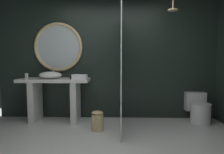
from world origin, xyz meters
TOP-DOWN VIEW (x-y plane):
  - back_wall_panel at (0.00, 1.90)m, footprint 4.80×0.10m
  - vanity_counter at (-1.07, 1.55)m, footprint 1.40×0.57m
  - vessel_sink at (-1.15, 1.51)m, footprint 0.45×0.37m
  - tumbler_cup at (-1.64, 1.50)m, footprint 0.07×0.07m
  - tissue_box at (-0.69, 1.52)m, footprint 0.12×0.12m
  - round_wall_mirror at (-1.07, 1.81)m, footprint 1.05×0.07m
  - shower_glass_panel at (0.25, 1.17)m, footprint 0.02×1.36m
  - rain_shower_head at (1.21, 1.32)m, footprint 0.19×0.19m
  - toilet at (1.85, 1.57)m, footprint 0.41×0.61m
  - waste_bin at (-0.16, 1.03)m, footprint 0.21×0.21m
  - folded_hand_towel at (-0.53, 1.36)m, footprint 0.30×0.18m

SIDE VIEW (x-z plane):
  - waste_bin at x=-0.16m, z-range 0.00..0.36m
  - toilet at x=1.85m, z-range -0.02..0.56m
  - vanity_counter at x=-1.07m, z-range 0.12..1.01m
  - tissue_box at x=-0.69m, z-range 0.89..0.96m
  - folded_hand_towel at x=-0.53m, z-range 0.89..0.98m
  - tumbler_cup at x=-1.64m, z-range 0.89..1.00m
  - vessel_sink at x=-1.15m, z-range 0.85..1.07m
  - shower_glass_panel at x=0.25m, z-range 0.00..2.11m
  - back_wall_panel at x=0.00m, z-range 0.00..2.60m
  - round_wall_mirror at x=-1.07m, z-range 1.02..2.07m
  - rain_shower_head at x=1.21m, z-range 2.04..2.38m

